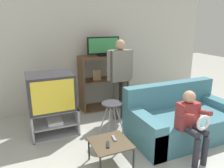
% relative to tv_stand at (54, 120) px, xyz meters
% --- Properties ---
extents(wall_back, '(6.40, 0.06, 2.60)m').
position_rel_tv_stand_xyz_m(wall_back, '(0.74, 1.05, 1.07)').
color(wall_back, beige).
rests_on(wall_back, ground_plane).
extents(tv_stand, '(0.76, 0.56, 0.46)m').
position_rel_tv_stand_xyz_m(tv_stand, '(0.00, 0.00, 0.00)').
color(tv_stand, '#A8A8AD').
rests_on(tv_stand, ground_plane).
extents(television_main, '(0.72, 0.61, 0.59)m').
position_rel_tv_stand_xyz_m(television_main, '(-0.02, 0.01, 0.53)').
color(television_main, '#2D2D33').
rests_on(television_main, tv_stand).
extents(media_shelf, '(1.03, 0.45, 1.16)m').
position_rel_tv_stand_xyz_m(media_shelf, '(1.21, 0.76, 0.37)').
color(media_shelf, brown).
rests_on(media_shelf, ground_plane).
extents(television_flat, '(0.71, 0.20, 0.39)m').
position_rel_tv_stand_xyz_m(television_flat, '(1.22, 0.76, 1.12)').
color(television_flat, black).
rests_on(television_flat, media_shelf).
extents(folding_stool, '(0.37, 0.40, 0.64)m').
position_rel_tv_stand_xyz_m(folding_stool, '(0.82, -0.60, 0.28)').
color(folding_stool, '#99999E').
rests_on(folding_stool, ground_plane).
extents(snack_table, '(0.50, 0.50, 0.34)m').
position_rel_tv_stand_xyz_m(snack_table, '(0.53, -1.21, 0.08)').
color(snack_table, brown).
rests_on(snack_table, ground_plane).
extents(remote_control_black, '(0.09, 0.15, 0.02)m').
position_rel_tv_stand_xyz_m(remote_control_black, '(0.48, -1.27, 0.13)').
color(remote_control_black, '#232328').
rests_on(remote_control_black, snack_table).
extents(remote_control_white, '(0.06, 0.15, 0.02)m').
position_rel_tv_stand_xyz_m(remote_control_white, '(0.61, -1.15, 0.13)').
color(remote_control_white, gray).
rests_on(remote_control_white, snack_table).
extents(couch, '(1.77, 0.97, 0.84)m').
position_rel_tv_stand_xyz_m(couch, '(1.94, -0.93, 0.05)').
color(couch, teal).
rests_on(couch, ground_plane).
extents(person_standing_adult, '(0.53, 0.20, 1.55)m').
position_rel_tv_stand_xyz_m(person_standing_adult, '(1.29, 0.08, 0.71)').
color(person_standing_adult, '#3D3833').
rests_on(person_standing_adult, ground_plane).
extents(person_seated_child, '(0.33, 0.43, 0.97)m').
position_rel_tv_stand_xyz_m(person_seated_child, '(1.62, -1.48, 0.35)').
color(person_seated_child, '#2D2D38').
rests_on(person_seated_child, ground_plane).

